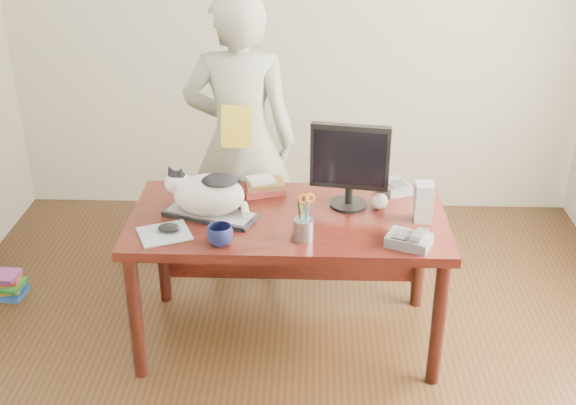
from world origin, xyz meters
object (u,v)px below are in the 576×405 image
(keyboard, at_px, (210,214))
(pen_cup, at_px, (304,227))
(desk, at_px, (289,234))
(person, at_px, (241,142))
(book_pile_b, at_px, (4,285))
(monitor, at_px, (350,162))
(cat, at_px, (206,193))
(phone, at_px, (410,239))
(mouse, at_px, (169,228))
(book_stack, at_px, (264,186))
(coffee_mug, at_px, (220,235))
(calculator, at_px, (395,186))
(speaker, at_px, (424,202))
(baseball, at_px, (380,201))

(keyboard, relative_size, pen_cup, 2.06)
(desk, bearing_deg, person, 117.88)
(keyboard, distance_m, book_pile_b, 1.54)
(keyboard, bearing_deg, monitor, 31.22)
(cat, relative_size, person, 0.25)
(cat, height_order, monitor, monitor)
(pen_cup, bearing_deg, desk, 104.35)
(pen_cup, distance_m, phone, 0.50)
(phone, bearing_deg, cat, -171.22)
(pen_cup, height_order, mouse, pen_cup)
(keyboard, xyz_separation_m, book_stack, (0.25, 0.30, 0.02))
(mouse, distance_m, coffee_mug, 0.28)
(person, bearing_deg, coffee_mug, 90.42)
(calculator, bearing_deg, keyboard, 178.86)
(keyboard, xyz_separation_m, cat, (-0.01, 0.00, 0.12))
(book_stack, distance_m, book_pile_b, 1.73)
(coffee_mug, bearing_deg, speaker, 16.18)
(mouse, bearing_deg, book_pile_b, 131.02)
(desk, relative_size, speaker, 8.10)
(calculator, relative_size, book_pile_b, 0.84)
(cat, bearing_deg, keyboard, 8.36)
(speaker, bearing_deg, keyboard, -177.79)
(monitor, relative_size, baseball, 5.40)
(book_stack, distance_m, person, 0.41)
(phone, relative_size, calculator, 1.11)
(baseball, relative_size, book_stack, 0.32)
(coffee_mug, distance_m, baseball, 0.87)
(pen_cup, distance_m, mouse, 0.66)
(desk, relative_size, phone, 6.67)
(mouse, relative_size, phone, 0.53)
(mouse, distance_m, speaker, 1.26)
(keyboard, bearing_deg, cat, -171.64)
(phone, distance_m, calculator, 0.59)
(keyboard, distance_m, pen_cup, 0.52)
(calculator, bearing_deg, mouse, -176.54)
(book_stack, bearing_deg, speaker, -35.96)
(pen_cup, height_order, baseball, pen_cup)
(book_pile_b, bearing_deg, desk, -8.97)
(mouse, bearing_deg, coffee_mug, -46.44)
(cat, xyz_separation_m, calculator, (0.97, 0.34, -0.11))
(keyboard, bearing_deg, desk, 35.01)
(monitor, bearing_deg, keyboard, -159.89)
(book_stack, relative_size, calculator, 1.21)
(mouse, bearing_deg, baseball, -8.14)
(coffee_mug, bearing_deg, keyboard, 106.78)
(coffee_mug, bearing_deg, monitor, 33.77)
(pen_cup, relative_size, phone, 1.01)
(desk, xyz_separation_m, speaker, (0.67, -0.10, 0.25))
(baseball, height_order, book_pile_b, baseball)
(coffee_mug, bearing_deg, phone, 1.55)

